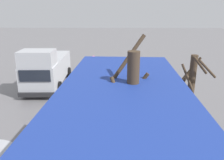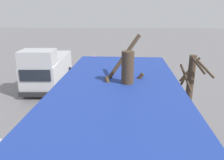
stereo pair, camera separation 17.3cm
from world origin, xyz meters
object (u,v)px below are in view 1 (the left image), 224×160
at_px(hand_dolly_boxes, 106,81).
at_px(pedestrian_black_side, 138,74).
at_px(pedestrian_pink_side, 147,68).
at_px(pedestrian_white_side, 93,65).
at_px(shopping_cart_vendor, 120,85).
at_px(bare_tree_near, 190,96).
at_px(bare_tree_far, 130,137).
at_px(cargo_van_parked_right, 47,68).

xyz_separation_m(hand_dolly_boxes, pedestrian_black_side, (-1.75, 1.39, 0.86)).
xyz_separation_m(pedestrian_pink_side, pedestrian_white_side, (3.13, -0.69, 0.00)).
distance_m(shopping_cart_vendor, pedestrian_black_side, 1.78).
bearing_deg(bare_tree_near, pedestrian_white_side, -53.43).
height_order(pedestrian_black_side, bare_tree_near, bare_tree_near).
height_order(bare_tree_near, bare_tree_far, bare_tree_far).
bearing_deg(hand_dolly_boxes, bare_tree_far, 96.70).
bearing_deg(bare_tree_far, bare_tree_near, -125.70).
bearing_deg(shopping_cart_vendor, pedestrian_pink_side, -178.83).
bearing_deg(cargo_van_parked_right, shopping_cart_vendor, 163.91).
height_order(pedestrian_black_side, bare_tree_far, bare_tree_far).
relative_size(hand_dolly_boxes, pedestrian_pink_side, 0.61).
xyz_separation_m(pedestrian_pink_side, pedestrian_black_side, (0.60, 1.19, 0.01)).
bearing_deg(bare_tree_near, cargo_van_parked_right, -40.85).
bearing_deg(pedestrian_white_side, bare_tree_far, 101.33).
bearing_deg(hand_dolly_boxes, pedestrian_white_side, -32.14).
relative_size(pedestrian_white_side, bare_tree_near, 0.64).
height_order(cargo_van_parked_right, bare_tree_near, bare_tree_near).
bearing_deg(pedestrian_white_side, bare_tree_near, 126.57).
bearing_deg(shopping_cart_vendor, bare_tree_far, 90.70).
distance_m(hand_dolly_boxes, bare_tree_near, 6.05).
height_order(hand_dolly_boxes, pedestrian_pink_side, pedestrian_pink_side).
bearing_deg(bare_tree_far, pedestrian_pink_side, -99.85).
bearing_deg(bare_tree_near, shopping_cart_vendor, -63.08).
xyz_separation_m(cargo_van_parked_right, bare_tree_far, (-4.72, 9.30, 0.96)).
height_order(cargo_van_parked_right, pedestrian_pink_side, cargo_van_parked_right).
height_order(cargo_van_parked_right, pedestrian_white_side, cargo_van_parked_right).
bearing_deg(cargo_van_parked_right, hand_dolly_boxes, 163.61).
xyz_separation_m(shopping_cart_vendor, bare_tree_near, (-2.41, 4.75, 1.24)).
bearing_deg(bare_tree_near, pedestrian_pink_side, -79.05).
xyz_separation_m(pedestrian_black_side, bare_tree_near, (-1.52, 3.59, 0.22)).
bearing_deg(hand_dolly_boxes, pedestrian_black_side, 141.58).
height_order(pedestrian_pink_side, bare_tree_near, bare_tree_near).
relative_size(hand_dolly_boxes, pedestrian_black_side, 0.61).
distance_m(cargo_van_parked_right, pedestrian_black_side, 6.06).
bearing_deg(cargo_van_parked_right, bare_tree_far, 116.90).
height_order(shopping_cart_vendor, bare_tree_far, bare_tree_far).
height_order(shopping_cart_vendor, pedestrian_white_side, pedestrian_white_side).
relative_size(pedestrian_pink_side, bare_tree_far, 0.50).
bearing_deg(pedestrian_black_side, shopping_cart_vendor, -52.64).
relative_size(shopping_cart_vendor, pedestrian_pink_side, 0.49).
distance_m(cargo_van_parked_right, pedestrian_pink_side, 6.25).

